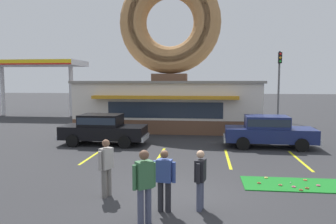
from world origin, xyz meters
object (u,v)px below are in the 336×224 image
object	(u,v)px
car_navy	(268,130)
pedestrian_leather_jacket_man	(200,177)
pedestrian_hooded_kid	(164,178)
pedestrian_blue_sweater_man	(144,183)
trash_bin	(255,128)
traffic_light_pole	(279,77)
pedestrian_clipboard_woman	(106,165)
golf_ball	(291,183)
car_black	(103,128)

from	to	relation	value
car_navy	pedestrian_leather_jacket_man	distance (m)	9.15
pedestrian_hooded_kid	pedestrian_blue_sweater_man	bearing A→B (deg)	-115.33
pedestrian_blue_sweater_man	trash_bin	bearing A→B (deg)	71.15
pedestrian_leather_jacket_man	traffic_light_pole	xyz separation A→B (m)	(6.15, 19.69, 2.85)
pedestrian_leather_jacket_man	traffic_light_pole	bearing A→B (deg)	72.66
pedestrian_clipboard_woman	pedestrian_leather_jacket_man	bearing A→B (deg)	-13.74
golf_ball	pedestrian_blue_sweater_man	distance (m)	5.49
car_navy	traffic_light_pole	bearing A→B (deg)	75.64
pedestrian_leather_jacket_man	pedestrian_blue_sweater_man	bearing A→B (deg)	-141.66
car_black	traffic_light_pole	distance (m)	16.35
golf_ball	car_black	xyz separation A→B (m)	(-8.15, 5.89, 0.82)
golf_ball	pedestrian_blue_sweater_man	xyz separation A→B (m)	(-4.17, -3.45, 0.93)
car_navy	traffic_light_pole	world-z (taller)	traffic_light_pole
pedestrian_clipboard_woman	pedestrian_blue_sweater_man	bearing A→B (deg)	-49.56
trash_bin	pedestrian_hooded_kid	bearing A→B (deg)	-108.42
pedestrian_hooded_kid	pedestrian_leather_jacket_man	size ratio (longest dim) A/B	1.02
car_navy	pedestrian_blue_sweater_man	size ratio (longest dim) A/B	2.62
car_navy	pedestrian_blue_sweater_man	bearing A→B (deg)	-115.59
pedestrian_blue_sweater_man	pedestrian_leather_jacket_man	xyz separation A→B (m)	(1.28, 1.01, -0.12)
pedestrian_blue_sweater_man	pedestrian_leather_jacket_man	size ratio (longest dim) A/B	1.12
pedestrian_hooded_kid	trash_bin	world-z (taller)	pedestrian_hooded_kid
golf_ball	pedestrian_clipboard_woman	bearing A→B (deg)	-162.41
pedestrian_clipboard_woman	traffic_light_pole	size ratio (longest dim) A/B	0.29
car_black	traffic_light_pole	world-z (taller)	traffic_light_pole
pedestrian_hooded_kid	pedestrian_clipboard_woman	size ratio (longest dim) A/B	0.95
car_navy	pedestrian_blue_sweater_man	xyz separation A→B (m)	(-4.57, -9.55, 0.11)
car_navy	pedestrian_leather_jacket_man	bearing A→B (deg)	-111.09
golf_ball	car_navy	size ratio (longest dim) A/B	0.01
golf_ball	pedestrian_clipboard_woman	size ratio (longest dim) A/B	0.02
car_navy	pedestrian_blue_sweater_man	distance (m)	10.58
pedestrian_blue_sweater_man	golf_ball	bearing A→B (deg)	39.59
pedestrian_clipboard_woman	car_navy	bearing A→B (deg)	52.69
car_navy	pedestrian_leather_jacket_man	xyz separation A→B (m)	(-3.29, -8.53, -0.01)
pedestrian_hooded_kid	car_navy	bearing A→B (deg)	64.39
car_black	golf_ball	bearing A→B (deg)	-35.83
golf_ball	traffic_light_pole	xyz separation A→B (m)	(3.26, 17.25, 3.66)
car_black	car_navy	bearing A→B (deg)	1.40
car_navy	pedestrian_hooded_kid	size ratio (longest dim) A/B	2.88
pedestrian_clipboard_woman	trash_bin	world-z (taller)	pedestrian_clipboard_woman
pedestrian_leather_jacket_man	pedestrian_clipboard_woman	xyz separation A→B (m)	(-2.71, 0.66, 0.07)
pedestrian_hooded_kid	traffic_light_pole	size ratio (longest dim) A/B	0.28
car_navy	pedestrian_leather_jacket_man	world-z (taller)	car_navy
pedestrian_clipboard_woman	trash_bin	xyz separation A→B (m)	(5.87, 11.34, -0.43)
golf_ball	pedestrian_leather_jacket_man	distance (m)	3.87
pedestrian_clipboard_woman	golf_ball	bearing A→B (deg)	17.59
pedestrian_leather_jacket_man	traffic_light_pole	size ratio (longest dim) A/B	0.27
golf_ball	traffic_light_pole	bearing A→B (deg)	79.31
car_navy	trash_bin	distance (m)	3.49
pedestrian_hooded_kid	pedestrian_leather_jacket_man	world-z (taller)	pedestrian_hooded_kid
pedestrian_clipboard_woman	pedestrian_hooded_kid	bearing A→B (deg)	-26.38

